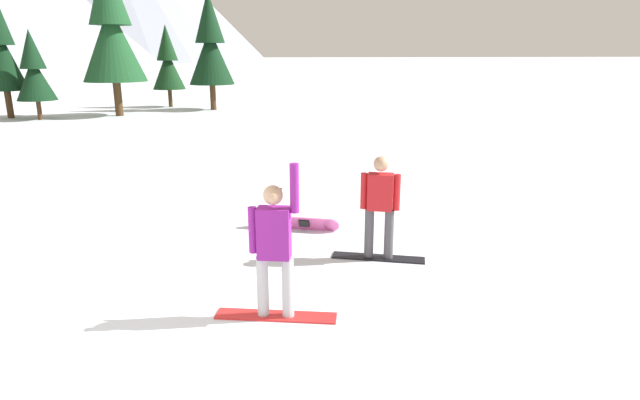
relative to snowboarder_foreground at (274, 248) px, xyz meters
The scene contains 9 objects.
ground_plane 2.07m from the snowboarder_foreground, 166.42° to the right, with size 800.00×800.00×0.00m, color silver.
snowboarder_foreground is the anchor object (origin of this frame).
snowboarder_midground 2.50m from the snowboarder_foreground, 41.20° to the left, with size 1.51×0.81×1.71m.
loose_snowboard_near_left 3.53m from the snowboarder_foreground, 77.76° to the left, with size 1.69×0.83×0.27m.
pine_tree_slender 24.84m from the snowboarder_foreground, 103.21° to the left, with size 3.24×3.24×8.16m.
pine_tree_broad 28.63m from the snowboarder_foreground, 96.56° to the left, with size 1.98×1.98×4.93m.
pine_tree_tall 26.47m from the snowboarder_foreground, 114.62° to the left, with size 2.12×2.12×6.40m.
pine_tree_short 26.24m from the snowboarder_foreground, 91.42° to the left, with size 2.61×2.61×6.70m.
pine_tree_leaning 24.74m from the snowboarder_foreground, 112.04° to the left, with size 1.89×1.89×4.39m.
Camera 1 is at (1.15, -5.63, 3.25)m, focal length 29.50 mm.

